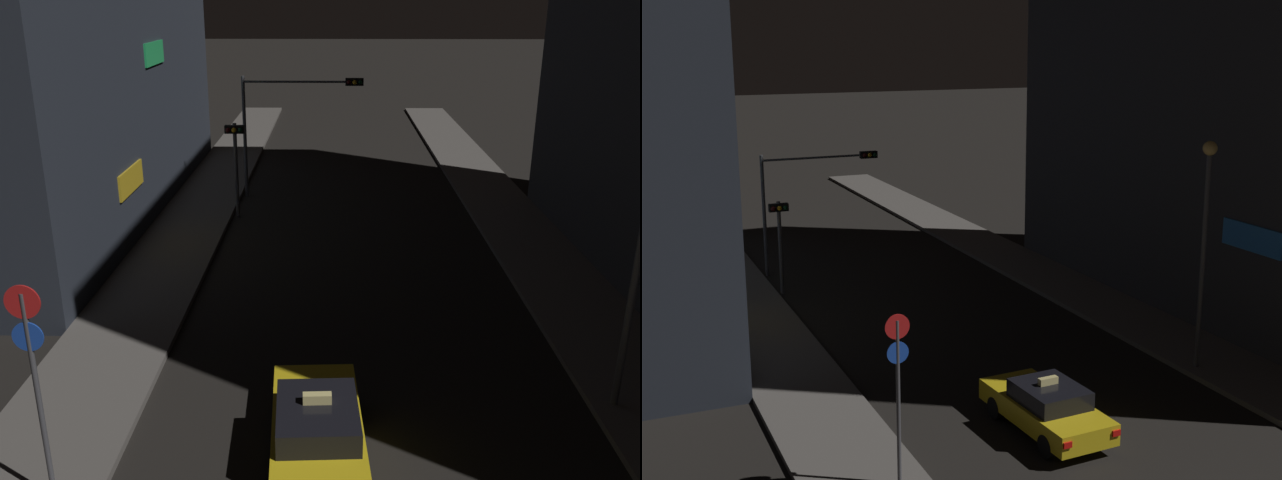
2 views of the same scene
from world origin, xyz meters
TOP-DOWN VIEW (x-y plane):
  - sidewalk_left at (-6.61, 25.29)m, footprint 3.06×54.57m
  - sidewalk_right at (6.61, 25.29)m, footprint 3.06×54.57m
  - building_facade_left at (-12.03, 24.70)m, footprint 7.86×23.43m
  - taxi at (-1.08, 7.75)m, footprint 2.05×4.54m
  - traffic_light_overhead at (-2.75, 26.95)m, footprint 5.43×0.42m
  - traffic_light_left_kerb at (-4.83, 23.81)m, footprint 0.80×0.42m
  - sign_pole_left at (-5.87, 6.38)m, footprint 0.60×0.10m

SIDE VIEW (x-z plane):
  - sidewalk_left at x=-6.61m, z-range 0.00..0.18m
  - sidewalk_right at x=6.61m, z-range 0.00..0.18m
  - taxi at x=-1.08m, z-range -0.07..1.55m
  - sign_pole_left at x=-5.87m, z-range 0.63..4.91m
  - traffic_light_left_kerb at x=-4.83m, z-range 0.84..4.84m
  - traffic_light_overhead at x=-2.75m, z-range 1.27..6.81m
  - building_facade_left at x=-12.03m, z-range 0.00..14.52m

